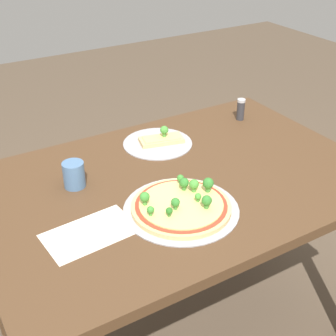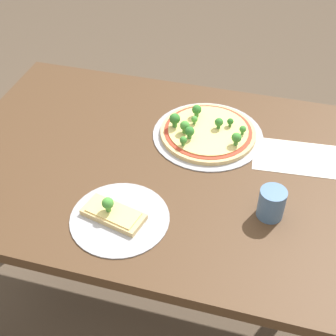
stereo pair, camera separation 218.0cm
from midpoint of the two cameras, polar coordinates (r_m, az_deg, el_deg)
name	(u,v)px [view 1 (the left image)]	position (r m, az deg, el deg)	size (l,w,h in m)	color
ground_plane	(176,335)	(1.73, 19.52, -47.22)	(8.00, 8.00, 0.00)	brown
dining_table	(178,202)	(1.10, 27.31, -38.70)	(1.32, 0.88, 0.78)	#4C331E
pizza_tray_whole	(182,205)	(0.96, 36.07, -45.02)	(0.35, 0.35, 0.07)	#A3A3A8
pizza_tray_slice	(160,141)	(1.08, 19.55, -25.36)	(0.26, 0.26, 0.07)	#A3A3A8
drinking_cup	(74,175)	(0.88, 4.92, -42.19)	(0.07, 0.07, 0.09)	#4C7099
condiment_shaker	(241,109)	(1.32, 31.28, -14.14)	(0.03, 0.03, 0.09)	#333338
paper_menu	(90,233)	(0.89, 17.03, -57.47)	(0.26, 0.15, 0.00)	silver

